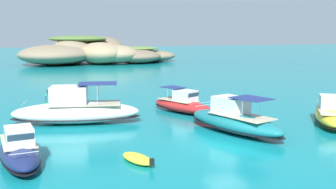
{
  "coord_description": "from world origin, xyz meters",
  "views": [
    {
      "loc": [
        -11.67,
        -21.56,
        7.22
      ],
      "look_at": [
        0.66,
        13.08,
        1.46
      ],
      "focal_mm": 41.51,
      "sensor_mm": 36.0,
      "label": 1
    }
  ],
  "objects_px": {
    "motorboat_yellow": "(330,114)",
    "motorboat_red": "(183,105)",
    "islet_large": "(82,52)",
    "channel_buoy": "(46,105)",
    "motorboat_white": "(76,111)",
    "dinghy_tender": "(138,159)",
    "motorboat_teal": "(234,120)",
    "motorboat_navy": "(20,150)",
    "islet_small": "(141,55)"
  },
  "relations": [
    {
      "from": "islet_small",
      "to": "motorboat_white",
      "type": "bearing_deg",
      "value": -110.2
    },
    {
      "from": "motorboat_navy",
      "to": "channel_buoy",
      "type": "height_order",
      "value": "motorboat_navy"
    },
    {
      "from": "islet_large",
      "to": "motorboat_teal",
      "type": "distance_m",
      "value": 73.59
    },
    {
      "from": "motorboat_red",
      "to": "dinghy_tender",
      "type": "height_order",
      "value": "motorboat_red"
    },
    {
      "from": "motorboat_yellow",
      "to": "motorboat_navy",
      "type": "relative_size",
      "value": 1.04
    },
    {
      "from": "motorboat_red",
      "to": "dinghy_tender",
      "type": "relative_size",
      "value": 2.59
    },
    {
      "from": "islet_large",
      "to": "channel_buoy",
      "type": "xyz_separation_m",
      "value": [
        -11.08,
        -59.23,
        -2.4
      ]
    },
    {
      "from": "motorboat_yellow",
      "to": "motorboat_white",
      "type": "xyz_separation_m",
      "value": [
        -19.46,
        7.02,
        0.28
      ]
    },
    {
      "from": "motorboat_red",
      "to": "motorboat_white",
      "type": "height_order",
      "value": "motorboat_white"
    },
    {
      "from": "islet_large",
      "to": "motorboat_white",
      "type": "height_order",
      "value": "islet_large"
    },
    {
      "from": "dinghy_tender",
      "to": "motorboat_teal",
      "type": "bearing_deg",
      "value": 26.39
    },
    {
      "from": "motorboat_navy",
      "to": "motorboat_white",
      "type": "bearing_deg",
      "value": 65.12
    },
    {
      "from": "motorboat_white",
      "to": "channel_buoy",
      "type": "bearing_deg",
      "value": 105.31
    },
    {
      "from": "islet_large",
      "to": "islet_small",
      "type": "relative_size",
      "value": 1.57
    },
    {
      "from": "motorboat_teal",
      "to": "channel_buoy",
      "type": "xyz_separation_m",
      "value": [
        -12.75,
        14.32,
        -0.54
      ]
    },
    {
      "from": "islet_small",
      "to": "islet_large",
      "type": "bearing_deg",
      "value": 172.23
    },
    {
      "from": "islet_large",
      "to": "channel_buoy",
      "type": "distance_m",
      "value": 60.3
    },
    {
      "from": "islet_large",
      "to": "motorboat_white",
      "type": "bearing_deg",
      "value": -97.75
    },
    {
      "from": "motorboat_teal",
      "to": "islet_small",
      "type": "bearing_deg",
      "value": 79.67
    },
    {
      "from": "motorboat_teal",
      "to": "motorboat_yellow",
      "type": "height_order",
      "value": "motorboat_teal"
    },
    {
      "from": "motorboat_teal",
      "to": "motorboat_white",
      "type": "relative_size",
      "value": 0.85
    },
    {
      "from": "motorboat_red",
      "to": "motorboat_teal",
      "type": "bearing_deg",
      "value": -83.92
    },
    {
      "from": "motorboat_navy",
      "to": "dinghy_tender",
      "type": "xyz_separation_m",
      "value": [
        6.29,
        -2.33,
        -0.47
      ]
    },
    {
      "from": "motorboat_white",
      "to": "motorboat_navy",
      "type": "bearing_deg",
      "value": -114.88
    },
    {
      "from": "motorboat_teal",
      "to": "dinghy_tender",
      "type": "height_order",
      "value": "motorboat_teal"
    },
    {
      "from": "motorboat_teal",
      "to": "motorboat_red",
      "type": "bearing_deg",
      "value": 96.08
    },
    {
      "from": "motorboat_yellow",
      "to": "motorboat_navy",
      "type": "bearing_deg",
      "value": -175.55
    },
    {
      "from": "motorboat_red",
      "to": "motorboat_yellow",
      "type": "bearing_deg",
      "value": -40.58
    },
    {
      "from": "motorboat_white",
      "to": "channel_buoy",
      "type": "distance_m",
      "value": 7.68
    },
    {
      "from": "motorboat_yellow",
      "to": "motorboat_white",
      "type": "distance_m",
      "value": 20.69
    },
    {
      "from": "dinghy_tender",
      "to": "motorboat_white",
      "type": "bearing_deg",
      "value": 101.06
    },
    {
      "from": "motorboat_yellow",
      "to": "dinghy_tender",
      "type": "bearing_deg",
      "value": -166.46
    },
    {
      "from": "islet_small",
      "to": "motorboat_yellow",
      "type": "bearing_deg",
      "value": -93.44
    },
    {
      "from": "motorboat_teal",
      "to": "dinghy_tender",
      "type": "xyz_separation_m",
      "value": [
        -8.55,
        -4.24,
        -0.66
      ]
    },
    {
      "from": "motorboat_teal",
      "to": "motorboat_white",
      "type": "xyz_separation_m",
      "value": [
        -10.73,
        6.94,
        0.15
      ]
    },
    {
      "from": "islet_large",
      "to": "dinghy_tender",
      "type": "bearing_deg",
      "value": -95.05
    },
    {
      "from": "motorboat_teal",
      "to": "motorboat_navy",
      "type": "bearing_deg",
      "value": -172.65
    },
    {
      "from": "motorboat_red",
      "to": "motorboat_navy",
      "type": "height_order",
      "value": "motorboat_red"
    },
    {
      "from": "motorboat_navy",
      "to": "channel_buoy",
      "type": "xyz_separation_m",
      "value": [
        2.09,
        16.23,
        -0.36
      ]
    },
    {
      "from": "motorboat_teal",
      "to": "motorboat_white",
      "type": "distance_m",
      "value": 12.78
    },
    {
      "from": "islet_small",
      "to": "motorboat_yellow",
      "type": "relative_size",
      "value": 2.8
    },
    {
      "from": "motorboat_yellow",
      "to": "motorboat_red",
      "type": "bearing_deg",
      "value": 139.42
    },
    {
      "from": "islet_large",
      "to": "motorboat_red",
      "type": "bearing_deg",
      "value": -89.3
    },
    {
      "from": "islet_small",
      "to": "motorboat_red",
      "type": "bearing_deg",
      "value": -102.37
    },
    {
      "from": "motorboat_navy",
      "to": "dinghy_tender",
      "type": "relative_size",
      "value": 2.54
    },
    {
      "from": "motorboat_navy",
      "to": "channel_buoy",
      "type": "bearing_deg",
      "value": 82.67
    },
    {
      "from": "channel_buoy",
      "to": "islet_large",
      "type": "bearing_deg",
      "value": 79.4
    },
    {
      "from": "motorboat_red",
      "to": "channel_buoy",
      "type": "relative_size",
      "value": 5.0
    },
    {
      "from": "motorboat_yellow",
      "to": "motorboat_white",
      "type": "relative_size",
      "value": 0.7
    },
    {
      "from": "islet_large",
      "to": "motorboat_red",
      "type": "relative_size",
      "value": 4.49
    }
  ]
}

